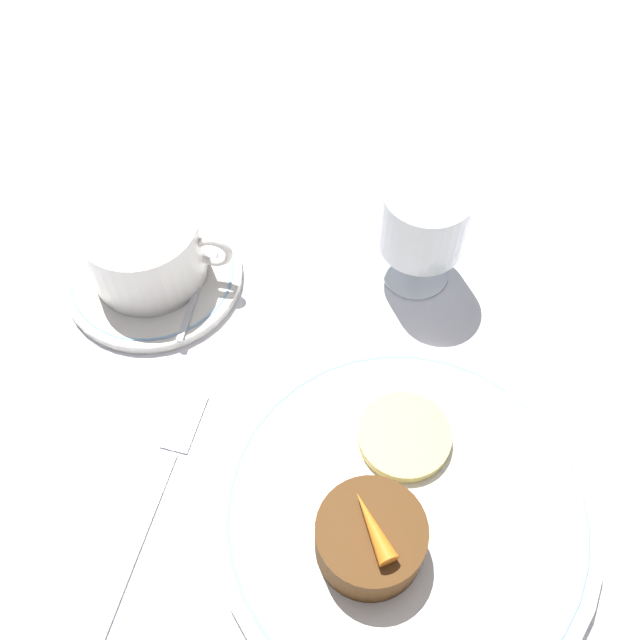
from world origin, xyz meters
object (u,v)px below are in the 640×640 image
object	(u,v)px
coffee_cup	(144,246)
wine_glass	(424,223)
dinner_plate	(406,514)
dessert_cake	(370,539)
fork	(161,481)

from	to	relation	value
coffee_cup	wine_glass	xyz separation A→B (m)	(0.23, 0.03, 0.02)
dinner_plate	dessert_cake	bearing A→B (deg)	-130.89
coffee_cup	dessert_cake	distance (m)	0.30
coffee_cup	fork	distance (m)	0.20
coffee_cup	fork	bearing A→B (deg)	-74.55
coffee_cup	dessert_cake	bearing A→B (deg)	-46.34
fork	wine_glass	bearing A→B (deg)	50.69
wine_glass	dessert_cake	distance (m)	0.25
wine_glass	dinner_plate	bearing A→B (deg)	-88.96
wine_glass	dessert_cake	bearing A→B (deg)	-94.73
wine_glass	dessert_cake	xyz separation A→B (m)	(-0.02, -0.25, -0.03)
fork	dessert_cake	size ratio (longest dim) A/B	2.55
fork	coffee_cup	bearing A→B (deg)	105.45
dinner_plate	coffee_cup	distance (m)	0.30
fork	dessert_cake	world-z (taller)	dessert_cake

